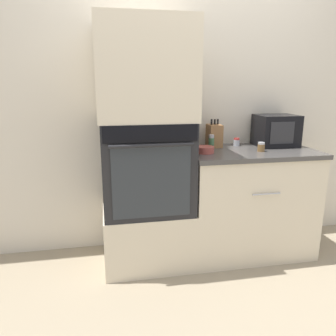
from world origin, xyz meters
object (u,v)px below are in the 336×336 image
at_px(wall_oven, 146,165).
at_px(knife_block, 214,136).
at_px(condiment_jar_far, 211,142).
at_px(condiment_jar_mid, 261,147).
at_px(condiment_jar_near, 236,142).
at_px(bowl, 205,150).
at_px(microwave, 276,131).

height_order(wall_oven, knife_block, wall_oven).
relative_size(knife_block, condiment_jar_far, 1.96).
bearing_deg(condiment_jar_mid, condiment_jar_far, 155.95).
relative_size(wall_oven, condiment_jar_near, 10.23).
relative_size(knife_block, bowl, 1.62).
bearing_deg(condiment_jar_far, bowl, -125.69).
bearing_deg(condiment_jar_near, condiment_jar_mid, -70.46).
height_order(knife_block, condiment_jar_mid, knife_block).
height_order(condiment_jar_near, condiment_jar_far, condiment_jar_far).
bearing_deg(microwave, condiment_jar_mid, -138.21).
relative_size(wall_oven, bowl, 4.77).
bearing_deg(condiment_jar_far, wall_oven, -170.93).
xyz_separation_m(condiment_jar_near, condiment_jar_mid, (0.10, -0.27, 0.00)).
bearing_deg(wall_oven, condiment_jar_far, 9.07).
distance_m(microwave, condiment_jar_mid, 0.32).
xyz_separation_m(microwave, condiment_jar_near, (-0.32, 0.07, -0.10)).
bearing_deg(condiment_jar_mid, knife_block, 139.35).
relative_size(microwave, bowl, 2.32).
distance_m(wall_oven, bowl, 0.47).
height_order(wall_oven, condiment_jar_far, wall_oven).
xyz_separation_m(wall_oven, condiment_jar_far, (0.55, 0.09, 0.15)).
relative_size(wall_oven, condiment_jar_mid, 9.41).
distance_m(knife_block, condiment_jar_far, 0.12).
bearing_deg(knife_block, wall_oven, -162.83).
bearing_deg(bowl, condiment_jar_far, 54.31).
bearing_deg(condiment_jar_near, bowl, -146.17).
bearing_deg(wall_oven, microwave, 6.60).
distance_m(wall_oven, knife_block, 0.66).
relative_size(condiment_jar_near, condiment_jar_far, 0.57).
bearing_deg(condiment_jar_far, condiment_jar_near, 22.49).
distance_m(wall_oven, condiment_jar_near, 0.84).
xyz_separation_m(knife_block, condiment_jar_far, (-0.06, -0.10, -0.04)).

